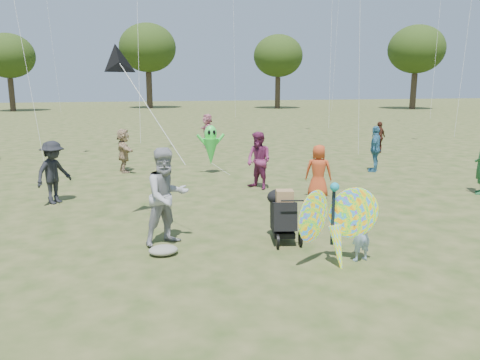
% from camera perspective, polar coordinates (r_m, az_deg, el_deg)
% --- Properties ---
extents(ground, '(160.00, 160.00, 0.00)m').
position_cam_1_polar(ground, '(9.19, 3.69, -8.50)').
color(ground, '#51592B').
rests_on(ground, ground).
extents(child_girl, '(0.42, 0.31, 1.08)m').
position_cam_1_polar(child_girl, '(8.75, 14.57, -6.19)').
color(child_girl, '#95B0D3').
rests_on(child_girl, ground).
extents(adult_man, '(1.16, 1.05, 1.95)m').
position_cam_1_polar(adult_man, '(9.36, -8.91, -2.00)').
color(adult_man, '#98999E').
rests_on(adult_man, ground).
extents(grey_bag, '(0.55, 0.45, 0.18)m').
position_cam_1_polar(grey_bag, '(9.02, -9.33, -8.44)').
color(grey_bag, gray).
rests_on(grey_bag, ground).
extents(crowd_a, '(0.88, 0.77, 1.52)m').
position_cam_1_polar(crowd_a, '(13.24, 9.54, 1.02)').
color(crowd_a, '#B33F1C').
rests_on(crowd_a, ground).
extents(crowd_b, '(1.20, 1.23, 1.69)m').
position_cam_1_polar(crowd_b, '(13.42, -21.79, 0.86)').
color(crowd_b, black).
rests_on(crowd_b, ground).
extents(crowd_c, '(0.93, 1.02, 1.67)m').
position_cam_1_polar(crowd_c, '(17.75, 16.15, 3.67)').
color(crowd_c, teal).
rests_on(crowd_c, ground).
extents(crowd_d, '(0.64, 1.52, 1.59)m').
position_cam_1_polar(crowd_d, '(17.47, -13.99, 3.51)').
color(crowd_d, tan).
rests_on(crowd_d, ground).
extents(crowd_e, '(0.99, 1.07, 1.75)m').
position_cam_1_polar(crowd_e, '(14.21, 2.30, 2.38)').
color(crowd_e, '#762753').
rests_on(crowd_e, ground).
extents(crowd_h, '(0.92, 0.71, 1.46)m').
position_cam_1_polar(crowd_h, '(22.71, 16.63, 5.02)').
color(crowd_h, '#492418').
rests_on(crowd_h, ground).
extents(crowd_j, '(0.61, 1.60, 1.70)m').
position_cam_1_polar(crowd_j, '(23.63, -3.99, 6.01)').
color(crowd_j, '#BA6A7E').
rests_on(crowd_j, ground).
extents(jogging_stroller, '(0.64, 1.11, 1.09)m').
position_cam_1_polar(jogging_stroller, '(9.53, 5.21, -3.91)').
color(jogging_stroller, black).
rests_on(jogging_stroller, ground).
extents(butterfly_kite, '(1.74, 0.75, 1.70)m').
position_cam_1_polar(butterfly_kite, '(8.37, 11.51, -5.39)').
color(butterfly_kite, '#F13B26').
rests_on(butterfly_kite, ground).
extents(delta_kite_rig, '(1.62, 1.68, 2.45)m').
position_cam_1_polar(delta_kite_rig, '(10.51, -14.48, 13.63)').
color(delta_kite_rig, black).
rests_on(delta_kite_rig, ground).
extents(alien_kite, '(1.12, 0.69, 1.74)m').
position_cam_1_polar(alien_kite, '(16.62, -3.58, 4.05)').
color(alien_kite, '#36E748').
rests_on(alien_kite, ground).
extents(tree_line, '(91.78, 33.60, 10.79)m').
position_cam_1_polar(tree_line, '(53.67, -8.50, 15.49)').
color(tree_line, '#3A2D21').
rests_on(tree_line, ground).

